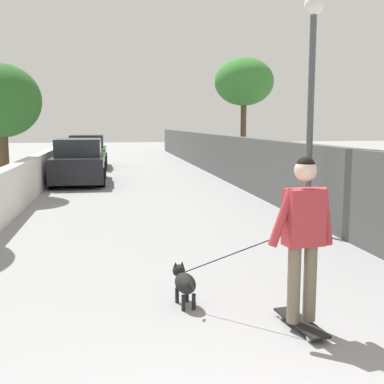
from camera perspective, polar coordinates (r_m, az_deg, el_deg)
The scene contains 11 objects.
ground_plane at distance 15.85m, azimuth -5.76°, elevation 0.44°, with size 80.00×80.00×0.00m, color gray.
wall_left at distance 13.96m, azimuth -18.63°, elevation 1.33°, with size 48.00×0.30×1.11m, color silver.
fence_right at distance 14.37m, azimuth 7.70°, elevation 2.91°, with size 48.00×0.30×1.63m, color #4C4C4C.
tree_left_near at distance 15.02m, azimuth -21.35°, elevation 9.76°, with size 2.25×2.25×3.74m.
tree_right_mid at distance 21.52m, azimuth 6.06°, elevation 12.55°, with size 2.52×2.52×4.85m.
lamp_post at distance 9.47m, azimuth 13.74°, elevation 13.26°, with size 0.36×0.36×4.35m.
skateboard at distance 5.23m, azimuth 12.51°, elevation -14.59°, with size 0.82×0.31×0.08m.
person_skateboarder at distance 4.94m, azimuth 12.85°, elevation -3.97°, with size 0.27×0.72×1.66m.
dog at distance 5.67m, azimuth -0.85°, elevation -10.40°, with size 1.16×1.20×1.06m.
car_near at distance 17.60m, azimuth -12.97°, elevation 3.36°, with size 4.21×1.80×1.54m.
car_far at distance 23.67m, azimuth -12.06°, elevation 4.51°, with size 4.11×1.80×1.54m.
Camera 1 is at (-1.69, 0.96, 2.05)m, focal length 45.91 mm.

